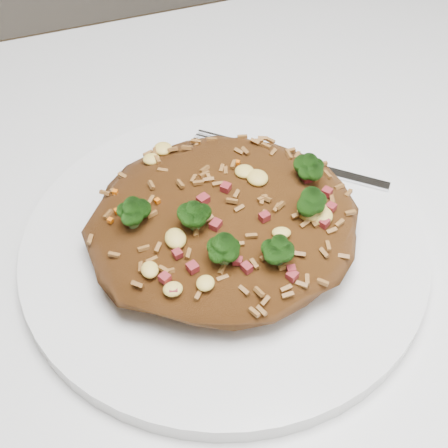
{
  "coord_description": "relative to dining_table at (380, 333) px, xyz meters",
  "views": [
    {
      "loc": [
        -0.22,
        -0.22,
        1.1
      ],
      "look_at": [
        -0.12,
        0.06,
        0.78
      ],
      "focal_mm": 50.0,
      "sensor_mm": 36.0,
      "label": 1
    }
  ],
  "objects": [
    {
      "name": "plate",
      "position": [
        -0.12,
        0.06,
        0.1
      ],
      "size": [
        0.29,
        0.29,
        0.01
      ],
      "primitive_type": "cylinder",
      "color": "white",
      "rests_on": "dining_table"
    },
    {
      "name": "fork",
      "position": [
        -0.04,
        0.11,
        0.11
      ],
      "size": [
        0.13,
        0.12,
        0.0
      ],
      "rotation": [
        0.0,
        0.0,
        -0.73
      ],
      "color": "silver",
      "rests_on": "plate"
    },
    {
      "name": "fried_rice",
      "position": [
        -0.12,
        0.05,
        0.13
      ],
      "size": [
        0.19,
        0.17,
        0.06
      ],
      "color": "brown",
      "rests_on": "plate"
    },
    {
      "name": "dining_table",
      "position": [
        0.0,
        0.0,
        0.0
      ],
      "size": [
        1.2,
        0.8,
        0.75
      ],
      "color": "white",
      "rests_on": "ground"
    }
  ]
}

